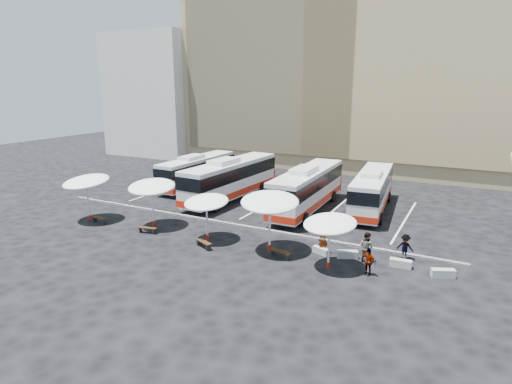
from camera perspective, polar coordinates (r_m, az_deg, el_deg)
The scene contains 26 objects.
ground at distance 33.29m, azimuth -3.94°, elevation -4.61°, with size 120.00×120.00×0.00m, color black.
sandstone_building at distance 60.96m, azimuth 12.34°, elevation 15.75°, with size 42.00×18.25×29.60m.
apartment_block at distance 70.65m, azimuth -11.76°, elevation 12.60°, with size 14.00×14.00×18.00m, color silver.
curb_divider at distance 33.67m, azimuth -3.50°, elevation -4.24°, with size 34.00×0.25×0.15m, color black.
bay_lines at distance 40.00m, azimuth 2.06°, elevation -1.31°, with size 24.15×12.00×0.01m.
bus_0 at distance 45.80m, azimuth -7.81°, elevation 2.89°, with size 2.74×11.14×3.52m.
bus_1 at distance 40.55m, azimuth -3.38°, elevation 1.88°, with size 3.45×12.83×4.03m.
bus_2 at distance 37.26m, azimuth 6.89°, elevation 0.61°, with size 3.13×12.48×3.94m.
bus_3 at distance 38.30m, azimuth 15.21°, elevation 0.34°, with size 3.57×11.63×3.63m.
sunshade_0 at distance 36.45m, azimuth -21.69°, elevation 1.27°, with size 4.15×4.19×3.75m.
sunshade_1 at distance 33.37m, azimuth -13.73°, elevation 0.66°, with size 4.51×4.54×3.69m.
sunshade_2 at distance 29.85m, azimuth -6.63°, elevation -1.36°, with size 3.11×3.15×3.25m.
sunshade_3 at distance 27.50m, azimuth 1.86°, elevation -1.35°, with size 4.88×4.91×3.95m.
sunshade_4 at distance 25.47m, azimuth 9.83°, elevation -4.20°, with size 3.89×3.91×3.27m.
wood_bench_0 at distance 36.12m, azimuth -20.16°, elevation -3.37°, with size 1.53×0.54×0.46m.
wood_bench_1 at distance 32.70m, azimuth -14.29°, elevation -4.77°, with size 1.48×0.66×0.44m.
wood_bench_2 at distance 29.17m, azimuth -6.97°, elevation -6.74°, with size 1.53×0.99×0.46m.
wood_bench_3 at distance 27.42m, azimuth 3.25°, elevation -8.04°, with size 1.59×0.72×0.47m.
conc_bench_0 at distance 28.33m, azimuth 8.67°, elevation -7.75°, with size 1.15×0.38×0.43m, color #9A9A94.
conc_bench_1 at distance 27.98m, azimuth 12.09°, elevation -8.14°, with size 1.29×0.43×0.49m, color #9A9A94.
conc_bench_2 at distance 27.53m, azimuth 18.73°, elevation -9.00°, with size 1.28×0.43×0.48m, color #9A9A94.
conc_bench_3 at distance 27.04m, azimuth 23.67°, elevation -9.89°, with size 1.31×0.44×0.49m, color #9A9A94.
passenger_0 at distance 28.24m, azimuth 8.98°, elevation -6.40°, with size 0.64×0.42×1.74m, color black.
passenger_1 at distance 27.39m, azimuth 14.50°, elevation -7.16°, with size 0.94×0.73×1.93m, color black.
passenger_2 at distance 25.72m, azimuth 14.70°, elevation -8.99°, with size 0.95×0.40×1.62m, color black.
passenger_3 at distance 28.55m, azimuth 19.27°, elevation -6.93°, with size 1.06×0.61×1.65m, color black.
Camera 1 is at (16.63, -26.75, 10.79)m, focal length 30.00 mm.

